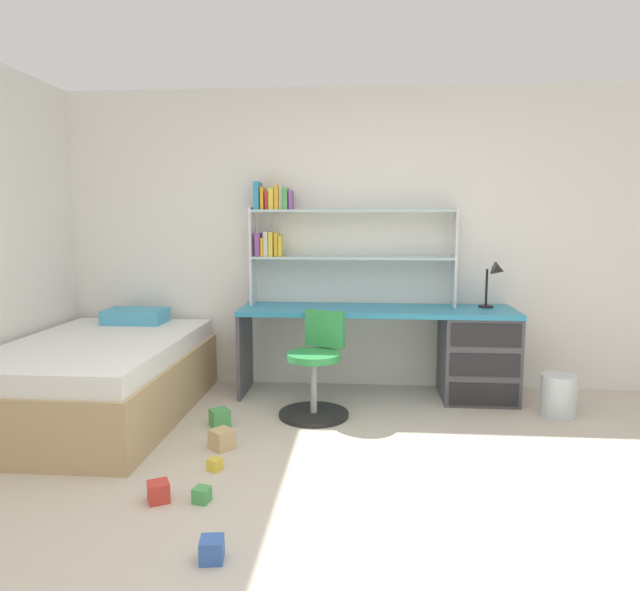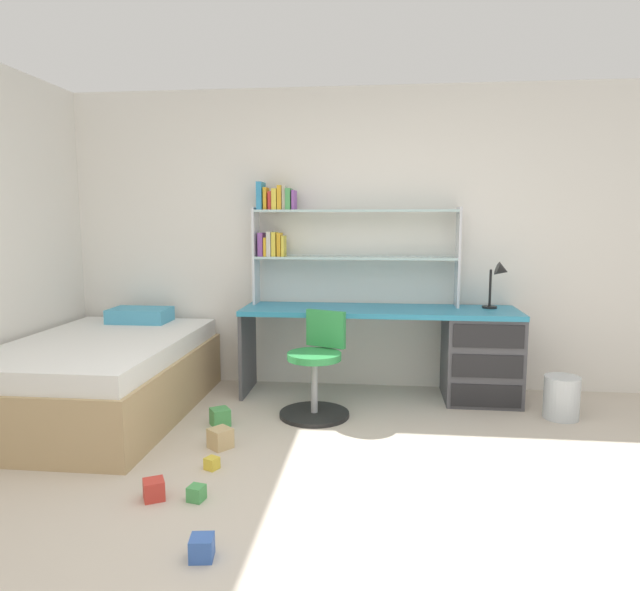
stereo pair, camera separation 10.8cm
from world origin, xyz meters
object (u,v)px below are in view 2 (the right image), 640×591
(toy_block_natural_2, at_px, (220,438))
(toy_block_green_5, at_px, (196,493))
(toy_block_green_4, at_px, (220,417))
(bookshelf_hutch, at_px, (323,232))
(desk, at_px, (454,349))
(bed_platform, at_px, (102,377))
(toy_block_red_1, at_px, (154,490))
(swivel_chair, at_px, (316,376))
(waste_bin, at_px, (562,397))
(toy_block_blue_3, at_px, (202,548))
(desk_lamp, at_px, (499,278))
(toy_block_yellow_0, at_px, (212,463))

(toy_block_natural_2, relative_size, toy_block_green_5, 1.62)
(toy_block_natural_2, bearing_deg, toy_block_green_4, 106.45)
(bookshelf_hutch, relative_size, toy_block_green_4, 13.95)
(desk, height_order, bed_platform, desk)
(bookshelf_hutch, relative_size, toy_block_red_1, 16.49)
(bookshelf_hutch, xyz_separation_m, swivel_chair, (0.02, -0.69, -1.05))
(waste_bin, xyz_separation_m, toy_block_blue_3, (-2.08, -1.98, -0.11))
(bookshelf_hutch, relative_size, swivel_chair, 2.22)
(desk_lamp, height_order, swivel_chair, desk_lamp)
(bookshelf_hutch, distance_m, toy_block_green_4, 1.74)
(desk_lamp, relative_size, toy_block_green_4, 3.12)
(swivel_chair, distance_m, toy_block_red_1, 1.56)
(swivel_chair, bearing_deg, toy_block_green_4, -156.12)
(desk_lamp, height_order, toy_block_green_5, desk_lamp)
(toy_block_green_4, bearing_deg, swivel_chair, 23.88)
(bookshelf_hutch, height_order, toy_block_blue_3, bookshelf_hutch)
(waste_bin, bearing_deg, bookshelf_hutch, 162.86)
(bookshelf_hutch, relative_size, toy_block_natural_2, 13.45)
(desk_lamp, height_order, waste_bin, desk_lamp)
(toy_block_red_1, bearing_deg, swivel_chair, 63.06)
(swivel_chair, relative_size, toy_block_green_5, 9.82)
(desk, relative_size, toy_block_red_1, 21.47)
(desk, relative_size, waste_bin, 7.11)
(bed_platform, bearing_deg, toy_block_natural_2, -26.67)
(toy_block_green_4, bearing_deg, toy_block_green_5, -80.24)
(toy_block_red_1, distance_m, toy_block_green_4, 1.08)
(swivel_chair, bearing_deg, desk, 25.83)
(toy_block_red_1, xyz_separation_m, toy_block_green_4, (0.04, 1.08, 0.01))
(desk, height_order, toy_block_blue_3, desk)
(swivel_chair, relative_size, toy_block_natural_2, 6.06)
(desk, bearing_deg, toy_block_blue_3, -119.59)
(bookshelf_hutch, distance_m, toy_block_red_1, 2.53)
(bed_platform, xyz_separation_m, toy_block_green_4, (0.94, -0.14, -0.23))
(toy_block_natural_2, bearing_deg, desk, 36.68)
(swivel_chair, bearing_deg, toy_block_red_1, -116.94)
(waste_bin, bearing_deg, desk, 152.35)
(desk, xyz_separation_m, bed_platform, (-2.66, -0.66, -0.13))
(toy_block_yellow_0, relative_size, toy_block_green_4, 0.57)
(bed_platform, height_order, waste_bin, bed_platform)
(waste_bin, xyz_separation_m, toy_block_natural_2, (-2.34, -0.81, -0.09))
(desk, height_order, toy_block_yellow_0, desk)
(toy_block_blue_3, distance_m, toy_block_green_4, 1.61)
(toy_block_blue_3, bearing_deg, swivel_chair, 81.33)
(toy_block_yellow_0, height_order, toy_block_blue_3, toy_block_blue_3)
(desk_lamp, xyz_separation_m, bed_platform, (-3.01, -0.74, -0.70))
(waste_bin, height_order, toy_block_natural_2, waste_bin)
(desk_lamp, bearing_deg, toy_block_red_1, -137.02)
(toy_block_natural_2, distance_m, toy_block_blue_3, 1.20)
(toy_block_natural_2, bearing_deg, bed_platform, 153.33)
(swivel_chair, xyz_separation_m, toy_block_natural_2, (-0.54, -0.68, -0.24))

